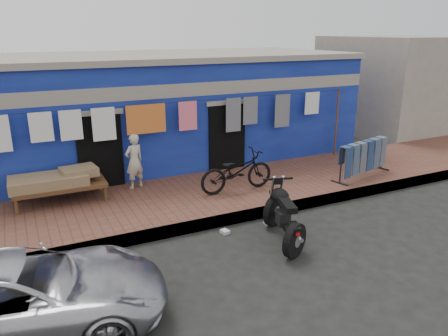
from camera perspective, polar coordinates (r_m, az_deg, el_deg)
ground at (r=8.43m, az=6.10°, el=-11.21°), size 80.00×80.00×0.00m
sidewalk at (r=10.79m, az=-2.34°, el=-3.75°), size 28.00×3.00×0.25m
curb at (r=9.58m, az=1.19°, el=-6.59°), size 28.00×0.10×0.25m
building at (r=14.00m, az=-9.09°, el=7.66°), size 12.20×5.20×3.36m
neighbor_right at (r=20.11m, az=22.84°, el=10.13°), size 6.00×5.00×3.80m
clothesline at (r=11.29m, az=-6.91°, el=6.10°), size 10.06×0.06×2.10m
car at (r=6.81m, az=-25.66°, el=-14.85°), size 4.46×2.54×1.19m
seated_person at (r=11.03m, az=-11.64°, el=0.86°), size 0.58×0.49×1.38m
bicycle at (r=10.63m, az=1.67°, el=0.17°), size 1.91×0.68×1.23m
motorcycle at (r=8.78m, az=7.83°, el=-5.90°), size 1.61×2.13×1.15m
charpoy at (r=10.70m, az=-20.61°, el=-2.33°), size 2.16×1.06×0.72m
jeans_rack at (r=12.33m, az=17.68°, el=1.21°), size 2.26×1.39×0.99m
litter_a at (r=9.65m, az=5.83°, el=-7.04°), size 0.18×0.14×0.08m
litter_b at (r=9.63m, az=7.41°, el=-7.14°), size 0.18×0.20×0.08m
litter_c at (r=9.18m, az=0.12°, el=-8.32°), size 0.18×0.21×0.07m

